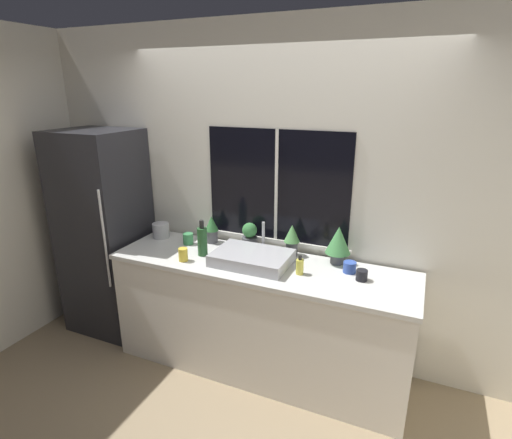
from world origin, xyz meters
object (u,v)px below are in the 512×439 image
(potted_plant_center_right, at_px, (292,238))
(soap_bottle, at_px, (300,266))
(mug_green, at_px, (188,239))
(sink, at_px, (252,258))
(potted_plant_far_left, at_px, (212,228))
(potted_plant_far_right, at_px, (338,242))
(mug_blue, at_px, (350,267))
(kettle, at_px, (161,230))
(mug_black, at_px, (362,275))
(potted_plant_center_left, at_px, (250,236))
(refrigerator, at_px, (105,233))
(bottle_tall, at_px, (202,241))
(mug_yellow, at_px, (183,255))

(potted_plant_center_right, distance_m, soap_bottle, 0.34)
(mug_green, bearing_deg, sink, -12.45)
(sink, relative_size, potted_plant_far_left, 2.44)
(potted_plant_center_right, bearing_deg, potted_plant_far_right, 0.00)
(mug_blue, xyz_separation_m, mug_green, (-1.37, 0.01, 0.01))
(kettle, bearing_deg, mug_black, -4.43)
(potted_plant_center_left, distance_m, potted_plant_center_right, 0.37)
(potted_plant_far_left, height_order, kettle, potted_plant_far_left)
(mug_blue, bearing_deg, mug_green, 179.74)
(refrigerator, distance_m, bottle_tall, 1.08)
(potted_plant_far_left, distance_m, potted_plant_center_left, 0.36)
(refrigerator, relative_size, sink, 3.24)
(potted_plant_center_right, height_order, kettle, potted_plant_center_right)
(potted_plant_far_right, bearing_deg, potted_plant_far_left, -180.00)
(potted_plant_far_left, distance_m, kettle, 0.49)
(mug_yellow, bearing_deg, soap_bottle, 8.78)
(potted_plant_center_right, bearing_deg, mug_yellow, -149.67)
(refrigerator, bearing_deg, bottle_tall, -3.61)
(sink, distance_m, mug_black, 0.81)
(potted_plant_center_left, height_order, mug_yellow, potted_plant_center_left)
(mug_yellow, bearing_deg, potted_plant_center_left, 49.35)
(mug_blue, bearing_deg, kettle, 178.46)
(refrigerator, relative_size, potted_plant_center_right, 7.23)
(refrigerator, height_order, bottle_tall, refrigerator)
(bottle_tall, xyz_separation_m, mug_blue, (1.13, 0.15, -0.08))
(sink, distance_m, potted_plant_center_right, 0.36)
(potted_plant_center_left, bearing_deg, potted_plant_center_right, 0.00)
(refrigerator, relative_size, potted_plant_center_left, 8.33)
(potted_plant_center_right, xyz_separation_m, kettle, (-1.20, -0.08, -0.08))
(potted_plant_far_right, distance_m, bottle_tall, 1.05)
(soap_bottle, relative_size, mug_blue, 1.54)
(refrigerator, distance_m, potted_plant_center_right, 1.74)
(bottle_tall, height_order, mug_black, bottle_tall)
(potted_plant_far_left, distance_m, mug_blue, 1.21)
(refrigerator, relative_size, potted_plant_far_right, 6.34)
(potted_plant_far_right, xyz_separation_m, bottle_tall, (-1.02, -0.27, -0.05))
(potted_plant_center_left, distance_m, mug_yellow, 0.57)
(potted_plant_far_right, relative_size, mug_blue, 3.17)
(soap_bottle, bearing_deg, potted_plant_center_left, 150.99)
(mug_black, bearing_deg, potted_plant_center_right, 159.83)
(kettle, bearing_deg, mug_yellow, -37.19)
(bottle_tall, distance_m, mug_yellow, 0.19)
(mug_black, height_order, kettle, kettle)
(sink, distance_m, potted_plant_far_left, 0.56)
(potted_plant_far_right, bearing_deg, refrigerator, -174.41)
(mug_black, bearing_deg, refrigerator, 179.76)
(sink, xyz_separation_m, potted_plant_center_right, (0.23, 0.26, 0.10))
(potted_plant_center_left, relative_size, mug_blue, 2.42)
(soap_bottle, bearing_deg, kettle, 171.02)
(refrigerator, height_order, potted_plant_center_right, refrigerator)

